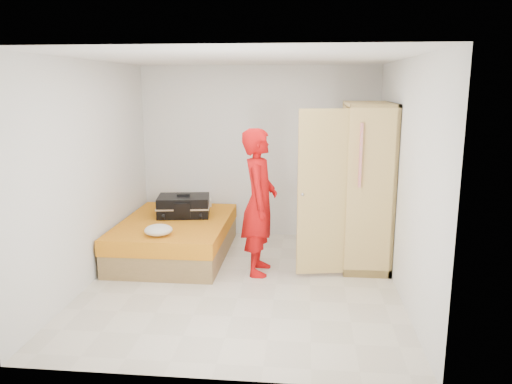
# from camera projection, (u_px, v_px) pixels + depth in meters

# --- Properties ---
(room) EXTENTS (4.00, 4.02, 2.60)m
(room) POSITION_uv_depth(u_px,v_px,m) (242.00, 176.00, 5.68)
(room) COLOR beige
(room) RESTS_ON ground
(bed) EXTENTS (1.42, 2.02, 0.50)m
(bed) POSITION_uv_depth(u_px,v_px,m) (176.00, 237.00, 6.88)
(bed) COLOR olive
(bed) RESTS_ON ground
(wardrobe) EXTENTS (1.16, 1.29, 2.10)m
(wardrobe) POSITION_uv_depth(u_px,v_px,m) (362.00, 189.00, 6.43)
(wardrobe) COLOR #DCB36B
(wardrobe) RESTS_ON ground
(person) EXTENTS (0.44, 0.67, 1.81)m
(person) POSITION_uv_depth(u_px,v_px,m) (259.00, 202.00, 6.12)
(person) COLOR red
(person) RESTS_ON ground
(suitcase) EXTENTS (0.80, 0.64, 0.31)m
(suitcase) POSITION_uv_depth(u_px,v_px,m) (184.00, 206.00, 7.04)
(suitcase) COLOR black
(suitcase) RESTS_ON bed
(round_cushion) EXTENTS (0.35, 0.35, 0.13)m
(round_cushion) POSITION_uv_depth(u_px,v_px,m) (158.00, 230.00, 6.14)
(round_cushion) COLOR silver
(round_cushion) RESTS_ON bed
(pillow) EXTENTS (0.58, 0.39, 0.10)m
(pillow) POSITION_uv_depth(u_px,v_px,m) (194.00, 202.00, 7.64)
(pillow) COLOR silver
(pillow) RESTS_ON bed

